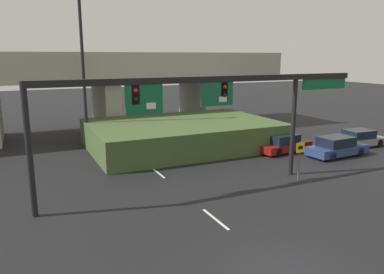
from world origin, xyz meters
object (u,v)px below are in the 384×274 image
signal_gantry (206,97)px  speed_limit_sign (300,155)px  parked_sedan_mid_right (337,147)px  parked_sedan_far_right (359,139)px  parked_sedan_near_right (283,144)px  highway_light_pole_near (83,62)px

signal_gantry → speed_limit_sign: bearing=-11.2°
signal_gantry → speed_limit_sign: size_ratio=7.98×
signal_gantry → parked_sedan_mid_right: (11.99, 2.14, -4.43)m
signal_gantry → parked_sedan_far_right: (15.97, 3.60, -4.47)m
parked_sedan_mid_right → speed_limit_sign: bearing=-156.2°
signal_gantry → speed_limit_sign: 6.75m
speed_limit_sign → parked_sedan_mid_right: (6.37, 3.26, -0.88)m
parked_sedan_near_right → parked_sedan_far_right: bearing=-19.1°
parked_sedan_near_right → speed_limit_sign: bearing=-130.1°
speed_limit_sign → parked_sedan_near_right: size_ratio=0.49×
parked_sedan_far_right → parked_sedan_near_right: bearing=171.7°
highway_light_pole_near → parked_sedan_mid_right: size_ratio=2.68×
speed_limit_sign → parked_sedan_far_right: (10.35, 4.71, -0.91)m
highway_light_pole_near → parked_sedan_far_right: size_ratio=3.02×
speed_limit_sign → highway_light_pole_near: size_ratio=0.18×
signal_gantry → parked_sedan_near_right: (9.17, 4.80, -4.47)m
signal_gantry → parked_sedan_mid_right: size_ratio=3.94×
speed_limit_sign → parked_sedan_mid_right: bearing=27.1°
signal_gantry → parked_sedan_mid_right: 12.96m
parked_sedan_mid_right → parked_sedan_far_right: 4.24m
signal_gantry → parked_sedan_far_right: size_ratio=4.44×
signal_gantry → parked_sedan_far_right: bearing=12.7°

